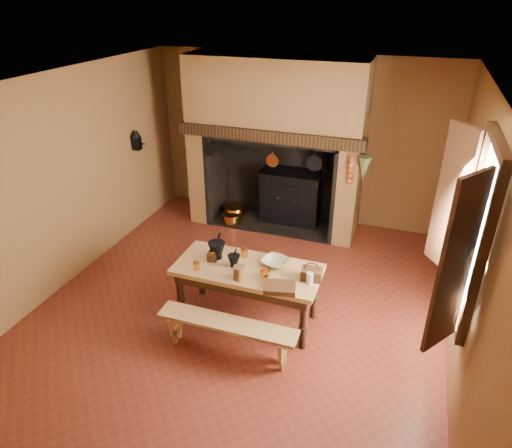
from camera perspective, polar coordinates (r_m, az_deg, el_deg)
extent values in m
plane|color=maroon|center=(6.11, -1.49, -9.64)|extent=(5.50, 5.50, 0.00)
plane|color=silver|center=(4.95, -1.89, 17.14)|extent=(5.50, 5.50, 0.00)
cube|color=brown|center=(7.84, 5.60, 10.41)|extent=(5.00, 0.02, 2.80)
cube|color=brown|center=(6.63, -22.38, 5.19)|extent=(0.02, 5.50, 2.80)
cube|color=brown|center=(5.14, 25.39, -1.84)|extent=(0.02, 5.50, 2.80)
cube|color=brown|center=(3.40, -19.12, -16.81)|extent=(5.00, 0.02, 2.80)
cube|color=brown|center=(7.94, -6.32, 10.59)|extent=(0.30, 0.90, 2.80)
cube|color=brown|center=(7.26, 12.06, 8.52)|extent=(0.30, 0.90, 2.80)
cube|color=brown|center=(7.30, 2.62, 15.71)|extent=(2.20, 0.90, 1.20)
cube|color=black|center=(7.05, 1.56, 11.03)|extent=(2.95, 0.22, 0.18)
cube|color=black|center=(8.08, 3.28, 6.53)|extent=(2.20, 0.06, 1.60)
cube|color=black|center=(8.04, 2.29, 0.25)|extent=(2.20, 0.90, 0.02)
cube|color=black|center=(7.92, 4.40, 3.27)|extent=(1.00, 0.50, 0.90)
cube|color=black|center=(7.72, 4.49, 6.40)|extent=(1.04, 0.54, 0.04)
cube|color=black|center=(7.65, 3.91, 3.20)|extent=(0.35, 0.02, 0.45)
cylinder|color=black|center=(7.51, 8.71, 8.25)|extent=(0.10, 0.10, 0.70)
cylinder|color=orange|center=(7.66, 2.79, 3.30)|extent=(0.03, 0.03, 0.03)
cylinder|color=orange|center=(7.59, 4.96, 2.99)|extent=(0.03, 0.03, 0.03)
cylinder|color=orange|center=(8.22, -2.70, 1.60)|extent=(0.40, 0.40, 0.20)
cylinder|color=orange|center=(8.00, -3.03, 0.74)|extent=(0.34, 0.34, 0.18)
cube|color=black|center=(8.38, -3.71, 1.95)|extent=(0.18, 0.18, 0.16)
cone|color=#4F5729|center=(6.77, 13.33, 6.80)|extent=(0.20, 0.20, 0.35)
cube|color=white|center=(4.65, 26.17, -0.87)|extent=(0.02, 1.00, 1.60)
cube|color=#371D11|center=(4.35, 28.07, 8.97)|extent=(0.08, 1.16, 0.08)
cube|color=#371D11|center=(5.07, 23.87, -9.21)|extent=(0.08, 1.16, 0.08)
cube|color=#371D11|center=(4.02, 23.67, -4.73)|extent=(0.29, 0.39, 1.60)
cube|color=#371D11|center=(5.24, 23.17, 2.86)|extent=(0.29, 0.39, 1.60)
cube|color=black|center=(7.72, -14.68, 9.76)|extent=(0.12, 0.12, 0.22)
cone|color=black|center=(7.68, -14.81, 10.82)|extent=(0.16, 0.16, 0.10)
cylinder|color=black|center=(7.67, -14.11, 9.72)|extent=(0.12, 0.02, 0.02)
cube|color=tan|center=(5.42, -1.05, -5.70)|extent=(1.73, 0.77, 0.06)
cube|color=#371D11|center=(5.48, -1.05, -6.54)|extent=(1.61, 0.65, 0.13)
cylinder|color=#371D11|center=(5.70, -9.41, -8.88)|extent=(0.09, 0.09, 0.69)
cylinder|color=#371D11|center=(5.25, 5.94, -12.26)|extent=(0.09, 0.09, 0.69)
cylinder|color=#371D11|center=(6.11, -6.89, -5.89)|extent=(0.09, 0.09, 0.69)
cylinder|color=#371D11|center=(5.70, 7.36, -8.71)|extent=(0.09, 0.09, 0.69)
cube|color=tan|center=(5.11, -3.65, -12.30)|extent=(1.58, 0.28, 0.04)
cube|color=tan|center=(6.05, 0.90, -5.17)|extent=(1.58, 0.28, 0.04)
cylinder|color=black|center=(5.60, -4.88, -4.06)|extent=(0.12, 0.12, 0.04)
cone|color=black|center=(5.54, -4.93, -3.13)|extent=(0.21, 0.21, 0.17)
cylinder|color=black|center=(5.46, -4.75, -1.82)|extent=(0.09, 0.04, 0.17)
cylinder|color=black|center=(5.43, -2.77, -5.17)|extent=(0.09, 0.09, 0.03)
cone|color=black|center=(5.39, -2.79, -4.50)|extent=(0.15, 0.15, 0.12)
cylinder|color=black|center=(5.33, -2.64, -3.58)|extent=(0.06, 0.04, 0.12)
cube|color=#371D11|center=(5.54, -5.50, -4.06)|extent=(0.13, 0.13, 0.11)
cylinder|color=orange|center=(5.50, -5.53, -3.46)|extent=(0.08, 0.08, 0.03)
cylinder|color=black|center=(5.47, -5.11, -3.26)|extent=(0.09, 0.03, 0.03)
cylinder|color=orange|center=(5.40, -7.45, -5.21)|extent=(0.10, 0.10, 0.09)
cylinder|color=orange|center=(5.59, -1.46, -3.62)|extent=(0.11, 0.11, 0.10)
imported|color=#B1AC88|center=(5.43, 2.41, -4.80)|extent=(0.37, 0.37, 0.08)
cylinder|color=brown|center=(5.17, -2.12, -6.11)|extent=(0.14, 0.14, 0.16)
cylinder|color=beige|center=(5.13, 6.73, -6.75)|extent=(0.08, 0.08, 0.13)
cube|color=#512E18|center=(5.21, 6.96, -6.24)|extent=(0.25, 0.19, 0.13)
torus|color=#512E18|center=(5.17, 7.00, -5.64)|extent=(0.19, 0.03, 0.18)
cube|color=#371D11|center=(5.03, 2.99, -7.94)|extent=(0.39, 0.32, 0.06)
imported|color=orange|center=(5.20, 1.14, -6.32)|extent=(0.16, 0.16, 0.09)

